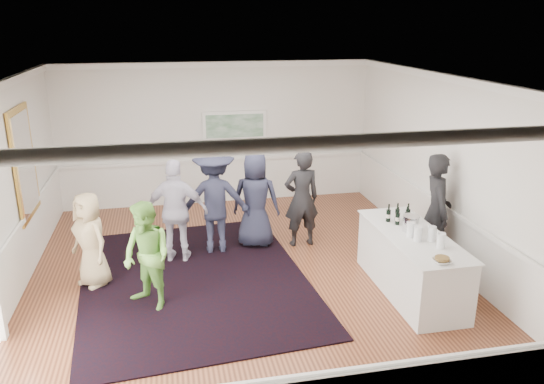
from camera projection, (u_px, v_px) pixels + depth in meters
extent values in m
plane|color=brown|center=(246.00, 278.00, 8.72)|extent=(8.00, 8.00, 0.00)
cube|color=white|center=(242.00, 80.00, 7.74)|extent=(7.00, 8.00, 0.02)
cube|color=white|center=(2.00, 200.00, 7.56)|extent=(0.02, 8.00, 3.20)
cube|color=white|center=(450.00, 173.00, 8.91)|extent=(0.02, 8.00, 3.20)
cube|color=white|center=(217.00, 134.00, 11.96)|extent=(7.00, 0.02, 3.20)
cube|color=white|center=(316.00, 320.00, 4.50)|extent=(7.00, 0.02, 3.20)
cube|color=gold|center=(24.00, 163.00, 8.72)|extent=(0.04, 1.25, 1.85)
cube|color=white|center=(26.00, 163.00, 8.72)|extent=(0.01, 1.05, 1.65)
cube|color=white|center=(235.00, 126.00, 11.93)|extent=(1.44, 0.05, 0.66)
cube|color=#266737|center=(235.00, 126.00, 11.90)|extent=(1.30, 0.01, 0.52)
cube|color=black|center=(194.00, 280.00, 8.64)|extent=(3.90, 4.92, 0.02)
cube|color=silver|center=(411.00, 263.00, 8.15)|extent=(0.84, 2.31, 0.95)
cube|color=silver|center=(413.00, 235.00, 8.00)|extent=(0.90, 2.37, 0.02)
imported|color=black|center=(436.00, 212.00, 8.83)|extent=(0.63, 0.81, 1.99)
imported|color=tan|center=(90.00, 240.00, 8.27)|extent=(0.86, 0.89, 1.54)
imported|color=#6BAB44|center=(147.00, 256.00, 7.60)|extent=(0.98, 0.99, 1.62)
imported|color=#B8B1C6|center=(177.00, 211.00, 9.09)|extent=(1.14, 0.66, 1.83)
imported|color=#212338|center=(215.00, 200.00, 9.46)|extent=(1.31, 0.79, 1.97)
imported|color=black|center=(302.00, 199.00, 9.76)|extent=(0.69, 0.48, 1.82)
imported|color=#212338|center=(256.00, 200.00, 9.73)|extent=(1.01, 0.82, 1.79)
cylinder|color=#6DA83C|center=(418.00, 233.00, 7.72)|extent=(0.12, 0.12, 0.24)
cylinder|color=#C53A3A|center=(432.00, 233.00, 7.72)|extent=(0.12, 0.12, 0.24)
cylinder|color=#87C446|center=(411.00, 229.00, 7.86)|extent=(0.12, 0.12, 0.24)
cylinder|color=beige|center=(441.00, 240.00, 7.48)|extent=(0.12, 0.12, 0.24)
cylinder|color=silver|center=(411.00, 224.00, 8.09)|extent=(0.26, 0.26, 0.25)
imported|color=white|center=(442.00, 260.00, 7.05)|extent=(0.25, 0.25, 0.06)
cylinder|color=brown|center=(442.00, 259.00, 7.04)|extent=(0.19, 0.19, 0.04)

